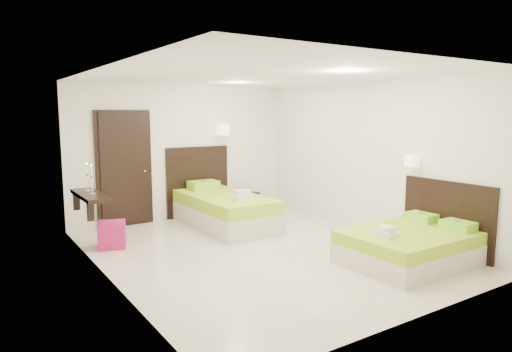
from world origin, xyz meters
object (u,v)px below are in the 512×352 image
bed_double (412,244)px  ottoman (112,235)px  nightstand (247,202)px  bed_single (222,208)px

bed_double → ottoman: bed_double is taller
nightstand → ottoman: ottoman is taller
bed_single → nightstand: bearing=38.6°
nightstand → ottoman: size_ratio=1.08×
bed_single → bed_double: 3.50m
bed_single → bed_double: size_ratio=1.29×
bed_single → bed_double: bed_single is taller
ottoman → bed_double: bearing=-42.5°
nightstand → ottoman: (-3.17, -1.14, 0.01)m
bed_single → ottoman: bearing=-172.2°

